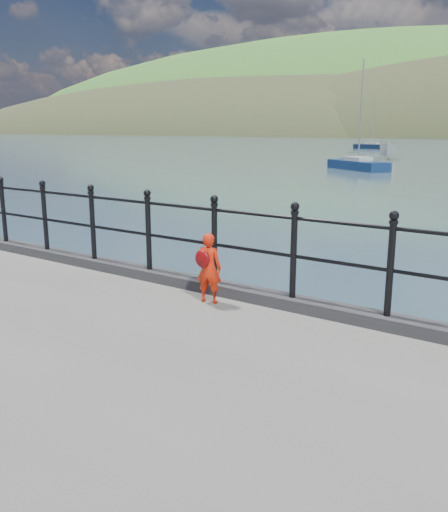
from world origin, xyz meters
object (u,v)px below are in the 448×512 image
Objects in this scene: child at (208,267)px; railing at (180,229)px; sailboat_left at (372,147)px; launch_white at (389,151)px; sailboat_port at (358,165)px.

railing is at bearing -43.58° from child.
launch_white is at bearing -59.05° from sailboat_left.
sailboat_port is (-10.82, 34.80, -1.48)m from railing.
sailboat_port is at bearing 107.27° from railing.
child is 52.45m from launch_white.
railing is 0.96m from child.
child is 0.12× the size of sailboat_left.
launch_white is at bearing 132.74° from sailboat_port.
sailboat_port reaches higher than sailboat_left.
sailboat_port reaches higher than launch_white.
launch_white is 0.54× the size of sailboat_port.
child is 0.20× the size of launch_white.
sailboat_port is at bearing -88.26° from child.
sailboat_left is (-24.57, 75.88, -1.48)m from railing.
sailboat_port is (-11.61, 35.21, -1.13)m from child.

